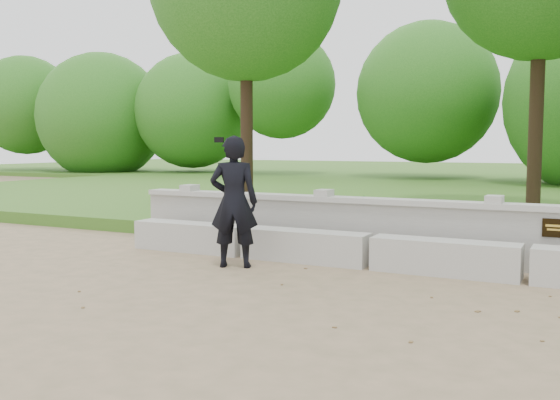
# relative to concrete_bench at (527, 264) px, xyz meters

# --- Properties ---
(ground) EXTENTS (80.00, 80.00, 0.00)m
(ground) POSITION_rel_concrete_bench_xyz_m (-0.00, -1.90, -0.22)
(ground) COLOR #967A5C
(ground) RESTS_ON ground
(concrete_bench) EXTENTS (11.90, 0.45, 0.45)m
(concrete_bench) POSITION_rel_concrete_bench_xyz_m (0.00, 0.00, 0.00)
(concrete_bench) COLOR #B5B2AB
(concrete_bench) RESTS_ON ground
(parapet_wall) EXTENTS (12.50, 0.35, 0.90)m
(parapet_wall) POSITION_rel_concrete_bench_xyz_m (0.00, 0.70, 0.24)
(parapet_wall) COLOR #AAA7A0
(parapet_wall) RESTS_ON ground
(man_main) EXTENTS (0.78, 0.72, 1.81)m
(man_main) POSITION_rel_concrete_bench_xyz_m (-3.70, -0.81, 0.68)
(man_main) COLOR black
(man_main) RESTS_ON ground
(shrub_a) EXTENTS (0.29, 0.33, 0.52)m
(shrub_a) POSITION_rel_concrete_bench_xyz_m (-3.00, 2.70, 0.28)
(shrub_a) COLOR #306C24
(shrub_a) RESTS_ON lawn
(shrub_d) EXTENTS (0.38, 0.39, 0.53)m
(shrub_d) POSITION_rel_concrete_bench_xyz_m (-0.70, 2.14, 0.29)
(shrub_d) COLOR #306C24
(shrub_d) RESTS_ON lawn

